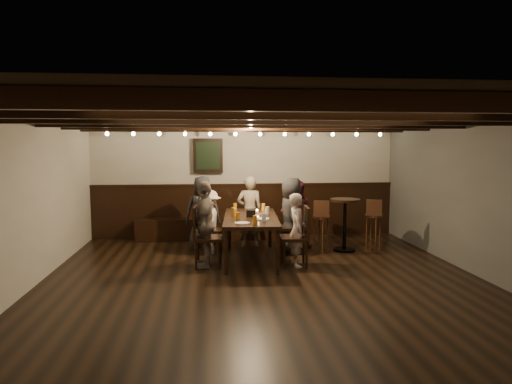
{
  "coord_description": "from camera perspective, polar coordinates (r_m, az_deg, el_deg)",
  "views": [
    {
      "loc": [
        -0.81,
        -6.3,
        1.99
      ],
      "look_at": [
        -0.0,
        1.3,
        1.19
      ],
      "focal_mm": 32.0,
      "sensor_mm": 36.0,
      "label": 1
    }
  ],
  "objects": [
    {
      "name": "person_right_near",
      "position": [
        8.34,
        4.43,
        -2.96
      ],
      "size": [
        0.49,
        0.71,
        1.39
      ],
      "primitive_type": "imported",
      "rotation": [
        0.0,
        0.0,
        1.5
      ],
      "color": "#252527",
      "rests_on": "floor"
    },
    {
      "name": "pint_b",
      "position": [
        8.48,
        0.93,
        -1.9
      ],
      "size": [
        0.07,
        0.07,
        0.14
      ],
      "primitive_type": "cylinder",
      "color": "#BF7219",
      "rests_on": "dining_table"
    },
    {
      "name": "chair_right_far",
      "position": [
        7.54,
        4.94,
        -6.97
      ],
      "size": [
        0.48,
        0.48,
        0.98
      ],
      "rotation": [
        0.0,
        0.0,
        1.5
      ],
      "color": "black",
      "rests_on": "floor"
    },
    {
      "name": "pint_c",
      "position": [
        7.93,
        -2.85,
        -2.46
      ],
      "size": [
        0.07,
        0.07,
        0.14
      ],
      "primitive_type": "cylinder",
      "color": "#BF7219",
      "rests_on": "dining_table"
    },
    {
      "name": "person_bench_centre",
      "position": [
        8.89,
        -0.8,
        -2.42
      ],
      "size": [
        0.52,
        0.36,
        1.37
      ],
      "primitive_type": "imported",
      "rotation": [
        0.0,
        0.0,
        3.07
      ],
      "color": "gray",
      "rests_on": "floor"
    },
    {
      "name": "chair_left_near",
      "position": [
        8.39,
        -5.67,
        -5.83
      ],
      "size": [
        0.44,
        0.44,
        0.89
      ],
      "rotation": [
        0.0,
        0.0,
        -1.64
      ],
      "color": "black",
      "rests_on": "floor"
    },
    {
      "name": "pint_g",
      "position": [
        7.04,
        -0.12,
        -3.53
      ],
      "size": [
        0.07,
        0.07,
        0.14
      ],
      "primitive_type": "cylinder",
      "color": "#BF7219",
      "rests_on": "dining_table"
    },
    {
      "name": "room",
      "position": [
        8.58,
        -2.53,
        -0.13
      ],
      "size": [
        7.0,
        7.0,
        7.0
      ],
      "color": "black",
      "rests_on": "ground"
    },
    {
      "name": "person_bench_left",
      "position": [
        8.77,
        -6.68,
        -2.5
      ],
      "size": [
        0.71,
        0.49,
        1.4
      ],
      "primitive_type": "imported",
      "rotation": [
        0.0,
        0.0,
        3.07
      ],
      "color": "#29292B",
      "rests_on": "floor"
    },
    {
      "name": "plate_far",
      "position": [
        7.55,
        0.75,
        -3.36
      ],
      "size": [
        0.24,
        0.24,
        0.01
      ],
      "primitive_type": "cylinder",
      "color": "white",
      "rests_on": "dining_table"
    },
    {
      "name": "bar_stool_left",
      "position": [
        8.38,
        8.13,
        -5.21
      ],
      "size": [
        0.33,
        0.35,
        0.99
      ],
      "rotation": [
        0.0,
        0.0,
        -0.25
      ],
      "color": "#382311",
      "rests_on": "floor"
    },
    {
      "name": "pint_f",
      "position": [
        7.29,
        1.0,
        -3.2
      ],
      "size": [
        0.07,
        0.07,
        0.14
      ],
      "primitive_type": "cylinder",
      "color": "silver",
      "rests_on": "dining_table"
    },
    {
      "name": "chair_right_near",
      "position": [
        8.41,
        4.22,
        -5.58
      ],
      "size": [
        0.49,
        0.49,
        0.99
      ],
      "rotation": [
        0.0,
        0.0,
        1.5
      ],
      "color": "black",
      "rests_on": "floor"
    },
    {
      "name": "person_left_near",
      "position": [
        8.33,
        -5.9,
        -3.71
      ],
      "size": [
        0.49,
        0.79,
        1.18
      ],
      "primitive_type": "imported",
      "rotation": [
        0.0,
        0.0,
        -1.64
      ],
      "color": "#B7A69B",
      "rests_on": "floor"
    },
    {
      "name": "dining_table",
      "position": [
        7.85,
        -0.66,
        -3.51
      ],
      "size": [
        1.05,
        2.07,
        0.75
      ],
      "rotation": [
        0.0,
        0.0,
        -0.07
      ],
      "color": "black",
      "rests_on": "floor"
    },
    {
      "name": "person_left_far",
      "position": [
        7.43,
        -6.4,
        -4.01
      ],
      "size": [
        0.4,
        0.85,
        1.41
      ],
      "primitive_type": "imported",
      "rotation": [
        0.0,
        0.0,
        -1.64
      ],
      "color": "slate",
      "rests_on": "floor"
    },
    {
      "name": "bar_stool_right",
      "position": [
        8.72,
        14.45,
        -4.9
      ],
      "size": [
        0.34,
        0.35,
        0.99
      ],
      "rotation": [
        0.0,
        0.0,
        -0.35
      ],
      "color": "#382311",
      "rests_on": "floor"
    },
    {
      "name": "pint_a",
      "position": [
        8.52,
        -2.65,
        -1.87
      ],
      "size": [
        0.07,
        0.07,
        0.14
      ],
      "primitive_type": "cylinder",
      "color": "#BF7219",
      "rests_on": "dining_table"
    },
    {
      "name": "candle",
      "position": [
        8.14,
        0.14,
        -2.56
      ],
      "size": [
        0.05,
        0.05,
        0.05
      ],
      "primitive_type": "cylinder",
      "color": "beige",
      "rests_on": "dining_table"
    },
    {
      "name": "high_top_table",
      "position": [
        8.66,
        11.05,
        -3.06
      ],
      "size": [
        0.55,
        0.55,
        0.98
      ],
      "color": "black",
      "rests_on": "floor"
    },
    {
      "name": "person_bench_right",
      "position": [
        8.81,
        5.08,
        -2.79
      ],
      "size": [
        0.66,
        0.53,
        1.29
      ],
      "primitive_type": "imported",
      "rotation": [
        0.0,
        0.0,
        3.07
      ],
      "color": "maroon",
      "rests_on": "floor"
    },
    {
      "name": "plate_near",
      "position": [
        7.15,
        -1.75,
        -3.9
      ],
      "size": [
        0.24,
        0.24,
        0.01
      ],
      "primitive_type": "cylinder",
      "color": "white",
      "rests_on": "dining_table"
    },
    {
      "name": "person_right_far",
      "position": [
        7.48,
        5.18,
        -4.74
      ],
      "size": [
        0.32,
        0.46,
        1.2
      ],
      "primitive_type": "imported",
      "rotation": [
        0.0,
        0.0,
        1.5
      ],
      "color": "#B8A49B",
      "rests_on": "floor"
    },
    {
      "name": "chair_left_far",
      "position": [
        7.51,
        -6.14,
        -7.01
      ],
      "size": [
        0.48,
        0.48,
        0.99
      ],
      "rotation": [
        0.0,
        0.0,
        -1.64
      ],
      "color": "black",
      "rests_on": "floor"
    },
    {
      "name": "pint_e",
      "position": [
        7.38,
        -2.3,
        -3.09
      ],
      "size": [
        0.07,
        0.07,
        0.14
      ],
      "primitive_type": "cylinder",
      "color": "#BF7219",
      "rests_on": "dining_table"
    },
    {
      "name": "pint_d",
      "position": [
        8.04,
        1.44,
        -2.34
      ],
      "size": [
        0.07,
        0.07,
        0.14
      ],
      "primitive_type": "cylinder",
      "color": "silver",
      "rests_on": "dining_table"
    },
    {
      "name": "condiment_caddy",
      "position": [
        7.78,
        -0.66,
        -2.69
      ],
      "size": [
        0.15,
        0.1,
        0.12
      ],
      "primitive_type": "cube",
      "color": "black",
      "rests_on": "dining_table"
    }
  ]
}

